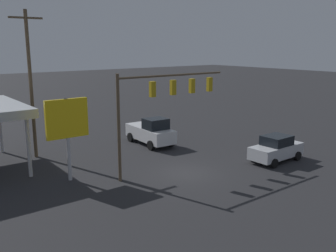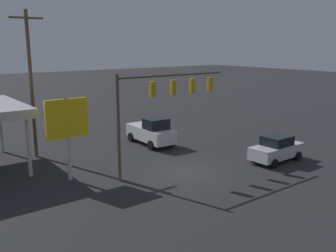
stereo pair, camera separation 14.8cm
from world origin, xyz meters
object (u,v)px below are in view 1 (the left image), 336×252
utility_pole (31,82)px  pickup_parked (151,132)px  traffic_signal_assembly (164,96)px  price_sign (67,122)px  sedan_waiting (276,149)px

utility_pole → pickup_parked: 10.52m
traffic_signal_assembly → utility_pole: size_ratio=0.80×
price_sign → sedan_waiting: size_ratio=1.18×
price_sign → sedan_waiting: 15.04m
utility_pole → sedan_waiting: bearing=139.3°
traffic_signal_assembly → price_sign: traffic_signal_assembly is taller
sedan_waiting → utility_pole: bearing=-41.7°
utility_pole → pickup_parked: bearing=165.7°
utility_pole → price_sign: (-0.04, 6.39, -1.97)m
utility_pole → sedan_waiting: (-13.77, 11.84, -4.80)m
utility_pole → price_sign: 6.68m
traffic_signal_assembly → price_sign: (5.97, -2.05, -1.37)m
sedan_waiting → pickup_parked: 10.57m
price_sign → pickup_parked: price_sign is taller
sedan_waiting → traffic_signal_assembly: bearing=-24.7°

